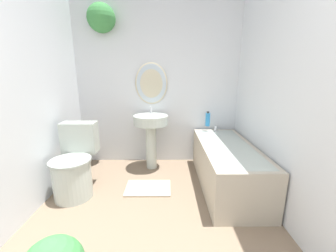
% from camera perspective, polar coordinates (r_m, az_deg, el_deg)
% --- Properties ---
extents(wall_back, '(2.44, 0.36, 2.40)m').
position_cam_1_polar(wall_back, '(3.05, -4.61, 13.86)').
color(wall_back, silver).
rests_on(wall_back, ground_plane).
extents(wall_right, '(0.06, 2.92, 2.40)m').
position_cam_1_polar(wall_right, '(1.95, 33.05, 8.70)').
color(wall_right, silver).
rests_on(wall_right, ground_plane).
extents(toilet, '(0.42, 0.59, 0.77)m').
position_cam_1_polar(toilet, '(2.53, -24.46, -10.17)').
color(toilet, '#B2BCB2').
rests_on(toilet, ground_plane).
extents(pedestal_sink, '(0.47, 0.47, 0.87)m').
position_cam_1_polar(pedestal_sink, '(2.86, -4.76, -0.80)').
color(pedestal_sink, '#B2BCB2').
rests_on(pedestal_sink, ground_plane).
extents(bathtub, '(0.60, 1.44, 0.59)m').
position_cam_1_polar(bathtub, '(2.59, 15.90, -10.19)').
color(bathtub, '#B2A893').
rests_on(bathtub, ground_plane).
extents(shampoo_bottle, '(0.07, 0.07, 0.21)m').
position_cam_1_polar(shampoo_bottle, '(3.01, 10.94, 1.84)').
color(shampoo_bottle, '#2D84C6').
rests_on(shampoo_bottle, bathtub).
extents(bath_mat, '(0.52, 0.35, 0.02)m').
position_cam_1_polar(bath_mat, '(2.54, -5.51, -16.75)').
color(bath_mat, '#B7A88E').
rests_on(bath_mat, ground_plane).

